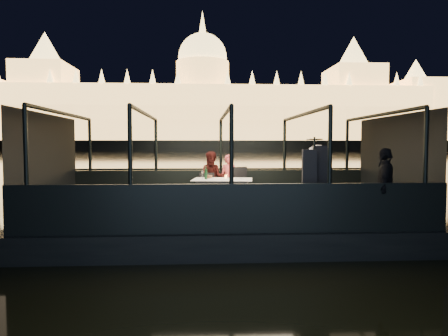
{
  "coord_description": "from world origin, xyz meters",
  "views": [
    {
      "loc": [
        -0.53,
        -9.14,
        2.09
      ],
      "look_at": [
        0.0,
        0.4,
        1.55
      ],
      "focal_mm": 32.0,
      "sensor_mm": 36.0,
      "label": 1
    }
  ],
  "objects": [
    {
      "name": "boat_deck",
      "position": [
        0.0,
        0.0,
        0.48
      ],
      "size": [
        8.0,
        4.0,
        0.04
      ],
      "primitive_type": "cube",
      "color": "black",
      "rests_on": "boat_hull"
    },
    {
      "name": "parliament_building",
      "position": [
        0.0,
        175.0,
        29.0
      ],
      "size": [
        220.0,
        32.0,
        60.0
      ],
      "primitive_type": null,
      "color": "#F2D18C",
      "rests_on": "embankment"
    },
    {
      "name": "cabin_glass_port",
      "position": [
        0.0,
        2.0,
        2.1
      ],
      "size": [
        8.0,
        0.02,
        1.4
      ],
      "primitive_type": null,
      "color": "#99B2B2",
      "rests_on": "gunwale_port"
    },
    {
      "name": "gunwale_port",
      "position": [
        0.0,
        2.0,
        0.95
      ],
      "size": [
        8.0,
        0.08,
        0.9
      ],
      "primitive_type": "cube",
      "color": "black",
      "rests_on": "boat_deck"
    },
    {
      "name": "wine_glass_white",
      "position": [
        -0.52,
        0.58,
        1.36
      ],
      "size": [
        0.08,
        0.08,
        0.2
      ],
      "primitive_type": null,
      "rotation": [
        0.0,
        0.0,
        0.26
      ],
      "color": "silver",
      "rests_on": "dining_table_central"
    },
    {
      "name": "gunwale_starboard",
      "position": [
        0.0,
        -2.0,
        0.95
      ],
      "size": [
        8.0,
        0.08,
        0.9
      ],
      "primitive_type": "cube",
      "color": "black",
      "rests_on": "boat_deck"
    },
    {
      "name": "end_wall_fore",
      "position": [
        -4.0,
        0.0,
        1.65
      ],
      "size": [
        0.02,
        4.0,
        2.3
      ],
      "primitive_type": null,
      "color": "black",
      "rests_on": "boat_deck"
    },
    {
      "name": "end_wall_aft",
      "position": [
        4.0,
        0.0,
        1.65
      ],
      "size": [
        0.02,
        4.0,
        2.3
      ],
      "primitive_type": null,
      "color": "black",
      "rests_on": "boat_deck"
    },
    {
      "name": "person_man_maroon",
      "position": [
        -0.25,
        1.56,
        1.25
      ],
      "size": [
        0.75,
        0.61,
        1.43
      ],
      "primitive_type": "imported",
      "rotation": [
        0.0,
        0.0,
        -0.12
      ],
      "color": "#3D1311",
      "rests_on": "boat_deck"
    },
    {
      "name": "wine_bottle",
      "position": [
        -0.43,
        0.58,
        1.42
      ],
      "size": [
        0.08,
        0.08,
        0.32
      ],
      "primitive_type": "cylinder",
      "rotation": [
        0.0,
        0.0,
        -0.24
      ],
      "color": "#153A1E",
      "rests_on": "dining_table_central"
    },
    {
      "name": "dining_table_central",
      "position": [
        -0.02,
        0.62,
        0.89
      ],
      "size": [
        1.58,
        1.23,
        0.77
      ],
      "primitive_type": "cube",
      "rotation": [
        0.0,
        0.0,
        -0.13
      ],
      "color": "white",
      "rests_on": "boat_deck"
    },
    {
      "name": "chair_port_right",
      "position": [
        0.46,
        1.22,
        0.95
      ],
      "size": [
        0.62,
        0.62,
        1.01
      ],
      "primitive_type": "cube",
      "rotation": [
        0.0,
        0.0,
        0.43
      ],
      "color": "black",
      "rests_on": "boat_deck"
    },
    {
      "name": "river_water",
      "position": [
        0.0,
        80.0,
        0.0
      ],
      "size": [
        500.0,
        500.0,
        0.0
      ],
      "primitive_type": "plane",
      "color": "black",
      "rests_on": "ground"
    },
    {
      "name": "person_woman_coral",
      "position": [
        0.19,
        1.57,
        1.25
      ],
      "size": [
        0.56,
        0.45,
        1.35
      ],
      "primitive_type": "imported",
      "rotation": [
        0.0,
        0.0,
        -0.3
      ],
      "color": "#E35254",
      "rests_on": "boat_deck"
    },
    {
      "name": "cabin_roof_glass",
      "position": [
        0.0,
        0.0,
        2.8
      ],
      "size": [
        8.0,
        4.0,
        0.02
      ],
      "primitive_type": null,
      "color": "#99B2B2",
      "rests_on": "boat_deck"
    },
    {
      "name": "chair_port_left",
      "position": [
        -0.4,
        1.18,
        0.95
      ],
      "size": [
        0.46,
        0.46,
        0.86
      ],
      "primitive_type": "cube",
      "rotation": [
        0.0,
        0.0,
        0.15
      ],
      "color": "black",
      "rests_on": "boat_deck"
    },
    {
      "name": "passenger_stripe",
      "position": [
        1.91,
        -0.9,
        1.35
      ],
      "size": [
        0.67,
        1.08,
        1.61
      ],
      "primitive_type": "imported",
      "rotation": [
        0.0,
        0.0,
        1.65
      ],
      "color": "white",
      "rests_on": "boat_deck"
    },
    {
      "name": "boat_hull",
      "position": [
        0.0,
        0.0,
        0.0
      ],
      "size": [
        8.6,
        4.4,
        1.0
      ],
      "primitive_type": "cube",
      "color": "black",
      "rests_on": "river_water"
    },
    {
      "name": "canopy_ribs",
      "position": [
        0.0,
        0.0,
        1.65
      ],
      "size": [
        8.0,
        4.0,
        2.3
      ],
      "primitive_type": null,
      "color": "black",
      "rests_on": "boat_deck"
    },
    {
      "name": "wine_glass_red",
      "position": [
        0.25,
        1.04,
        1.36
      ],
      "size": [
        0.07,
        0.07,
        0.18
      ],
      "primitive_type": null,
      "rotation": [
        0.0,
        0.0,
        0.3
      ],
      "color": "white",
      "rests_on": "dining_table_central"
    },
    {
      "name": "embankment",
      "position": [
        0.0,
        210.0,
        1.0
      ],
      "size": [
        400.0,
        140.0,
        6.0
      ],
      "primitive_type": "cube",
      "color": "#423D33",
      "rests_on": "ground"
    },
    {
      "name": "passenger_dark",
      "position": [
        2.99,
        -1.69,
        1.35
      ],
      "size": [
        0.78,
        0.98,
        1.55
      ],
      "primitive_type": "imported",
      "rotation": [
        0.0,
        0.0,
        4.21
      ],
      "color": "black",
      "rests_on": "boat_deck"
    },
    {
      "name": "amber_candle",
      "position": [
        0.07,
        0.86,
        1.31
      ],
      "size": [
        0.07,
        0.07,
        0.08
      ],
      "primitive_type": "cylinder",
      "rotation": [
        0.0,
        0.0,
        0.28
      ],
      "color": "#FFA83F",
      "rests_on": "dining_table_central"
    },
    {
      "name": "coat_stand",
      "position": [
        1.65,
        -1.5,
        1.4
      ],
      "size": [
        0.59,
        0.52,
        1.76
      ],
      "primitive_type": null,
      "rotation": [
        0.0,
        0.0,
        -0.32
      ],
      "color": "black",
      "rests_on": "boat_deck"
    },
    {
      "name": "bread_basket",
      "position": [
        -0.37,
        0.87,
        1.31
      ],
      "size": [
        0.25,
        0.25,
        0.08
      ],
      "primitive_type": "cylinder",
      "rotation": [
        0.0,
        0.0,
        -0.41
      ],
      "color": "brown",
      "rests_on": "dining_table_central"
    },
    {
      "name": "plate_far",
      "position": [
        -0.31,
        0.9,
        1.27
      ],
      "size": [
        0.29,
        0.29,
        0.01
      ],
      "primitive_type": "cylinder",
      "rotation": [
        0.0,
        0.0,
        -0.22
      ],
      "color": "silver",
      "rests_on": "dining_table_central"
    },
    {
      "name": "plate_near",
      "position": [
        0.39,
        0.68,
        1.27
      ],
      "size": [
        0.29,
        0.29,
        0.01
      ],
      "primitive_type": "cylinder",
      "rotation": [
        0.0,
        0.0,
        0.44
      ],
      "color": "white",
      "rests_on": "dining_table_central"
    },
    {
      "name": "cabin_glass_starboard",
      "position": [
        0.0,
        -2.0,
        2.1
      ],
      "size": [
        8.0,
        0.02,
        1.4
      ],
      "primitive_type": null,
      "color": "#99B2B2",
      "rests_on": "gunwale_starboard"
    }
  ]
}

